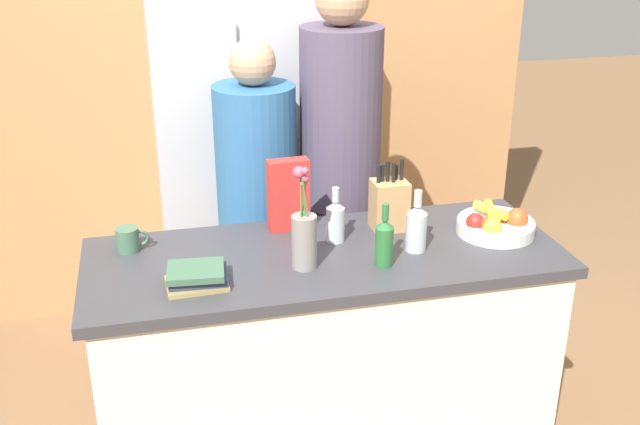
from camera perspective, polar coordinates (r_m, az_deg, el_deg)
name	(u,v)px	position (r m, az deg, el deg)	size (l,w,h in m)	color
kitchen_island	(325,364)	(2.87, 0.38, -11.44)	(1.67, 0.64, 0.93)	silver
back_wall_wood	(256,63)	(3.91, -4.91, 11.30)	(2.87, 0.12, 2.60)	#AD7A4C
refrigerator	(244,147)	(3.63, -5.78, 4.99)	(0.83, 0.63, 1.94)	#B7B7BC
fruit_bowl	(496,224)	(2.83, 13.23, -0.87)	(0.29, 0.29, 0.11)	silver
knife_block	(389,204)	(2.80, 5.30, 0.65)	(0.13, 0.11, 0.27)	tan
flower_vase	(304,236)	(2.48, -1.22, -1.82)	(0.09, 0.09, 0.36)	gray
cereal_box	(288,195)	(2.76, -2.43, 1.33)	(0.16, 0.07, 0.27)	red
coffee_mug	(129,239)	(2.71, -14.37, -2.00)	(0.12, 0.08, 0.09)	#42664C
book_stack	(197,276)	(2.44, -9.36, -4.82)	(0.20, 0.17, 0.06)	#99844C
bottle_oil	(335,220)	(2.69, 1.18, -0.58)	(0.07, 0.07, 0.21)	#B2BCC1
bottle_vinegar	(384,241)	(2.52, 4.93, -2.19)	(0.06, 0.06, 0.22)	#286633
bottle_wine	(416,227)	(2.63, 7.36, -1.10)	(0.07, 0.07, 0.23)	#B2BCC1
person_at_sink	(257,206)	(3.14, -4.79, 0.51)	(0.33, 0.33, 1.59)	#383842
person_in_blue	(340,166)	(3.15, 1.55, 3.55)	(0.34, 0.34, 1.83)	#383842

